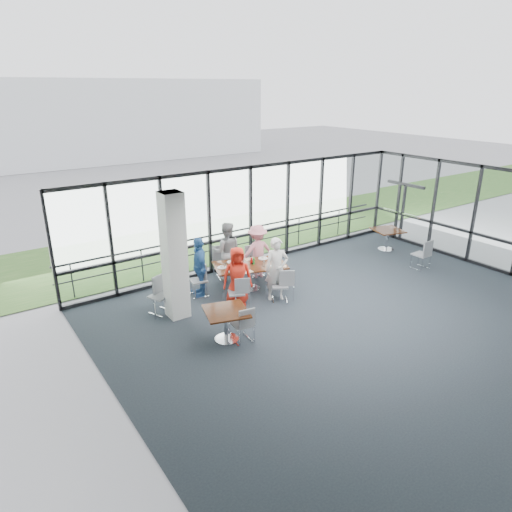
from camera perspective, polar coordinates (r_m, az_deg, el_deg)
floor at (r=11.69m, az=13.39°, el=-8.18°), size 12.00×10.00×0.02m
ceiling at (r=10.57m, az=14.81°, el=7.30°), size 12.00×10.00×0.04m
wall_left at (r=7.93m, az=-16.72°, el=-9.84°), size 0.10×10.00×3.20m
curtain_wall_back at (r=14.60m, az=-0.69°, el=5.04°), size 12.00×0.10×3.20m
curtain_wall_right at (r=15.88m, az=28.69°, el=3.77°), size 0.10×10.00×3.20m
exit_door at (r=17.91m, az=17.85°, el=5.15°), size 0.12×1.60×2.10m
structural_column at (r=11.25m, az=-10.18°, el=-0.06°), size 0.50×0.50×3.20m
apron at (r=19.23m, az=-9.07°, el=3.59°), size 80.00×70.00×0.02m
grass_strip at (r=17.52m, az=-6.18°, el=2.15°), size 80.00×5.00×0.01m
hangar_main at (r=40.51m, az=-18.40°, el=16.00°), size 24.00×10.00×6.00m
guard_rail at (r=15.40m, az=-1.92°, el=1.58°), size 12.00×0.06×0.06m
main_table at (r=12.94m, az=-0.76°, el=-1.56°), size 2.26×1.71×0.75m
side_table_left at (r=10.40m, az=-3.75°, el=-7.32°), size 1.17×1.17×0.75m
side_table_right at (r=16.74m, az=16.12°, el=2.86°), size 1.18×1.18×0.75m
diner_near_left at (r=11.99m, az=-2.36°, el=-2.55°), size 0.92×0.77×1.60m
diner_near_right at (r=12.26m, az=2.59°, el=-1.66°), size 0.77×0.68×1.74m
diner_far_left at (r=13.52m, az=-3.70°, el=0.57°), size 1.02×0.90×1.78m
diner_far_right at (r=13.71m, az=0.17°, el=0.60°), size 1.13×0.71×1.64m
diner_end at (r=12.60m, az=-7.08°, el=-1.32°), size 0.82×1.11×1.68m
chair_main_nl at (r=11.96m, az=-2.47°, el=-4.61°), size 0.55×0.55×0.84m
chair_main_nr at (r=12.34m, az=3.01°, el=-3.71°), size 0.59×0.59×0.87m
chair_main_fl at (r=13.80m, az=-3.90°, el=-0.85°), size 0.58×0.58×0.95m
chair_main_fr at (r=13.95m, az=-0.06°, el=-0.67°), size 0.50×0.50×0.90m
chair_main_end at (r=12.70m, az=-7.20°, el=-3.04°), size 0.52×0.52×0.91m
chair_spare_la at (r=10.44m, az=-1.80°, el=-8.53°), size 0.47×0.47×0.85m
chair_spare_lb at (r=11.91m, az=-11.96°, el=-4.94°), size 0.60×0.60×0.93m
chair_spare_r at (r=15.36m, az=19.96°, el=0.17°), size 0.47×0.47×0.95m
plate_nl at (r=12.41m, az=-2.86°, el=-1.95°), size 0.26×0.26×0.01m
plate_nr at (r=12.77m, az=2.35°, el=-1.27°), size 0.25×0.25×0.01m
plate_fl at (r=13.08m, az=-3.08°, el=-0.74°), size 0.27×0.27×0.01m
plate_fr at (r=13.33m, az=0.88°, el=-0.30°), size 0.28×0.28×0.01m
plate_end at (r=12.70m, az=-4.31°, el=-1.44°), size 0.24×0.24×0.01m
tumbler_a at (r=12.59m, az=-1.52°, el=-1.28°), size 0.07×0.07×0.14m
tumbler_b at (r=12.76m, az=0.97°, el=-0.97°), size 0.07×0.07×0.14m
tumbler_c at (r=13.15m, az=-0.65°, el=-0.31°), size 0.07×0.07×0.14m
tumbler_d at (r=12.61m, az=-3.88°, el=-1.28°), size 0.07×0.07×0.14m
menu_a at (r=12.39m, az=-1.03°, el=-1.99°), size 0.29×0.21×0.00m
menu_b at (r=12.81m, az=3.19°, el=-1.25°), size 0.34×0.33×0.00m
menu_c at (r=13.31m, az=-0.83°, el=-0.36°), size 0.31×0.23×0.00m
condiment_caddy at (r=12.95m, az=-0.47°, el=-0.89°), size 0.10×0.07×0.04m
ketchup_bottle at (r=12.90m, az=-0.57°, el=-0.63°), size 0.06×0.06×0.18m
green_bottle at (r=12.88m, az=-0.27°, el=-0.62°), size 0.05×0.05×0.20m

